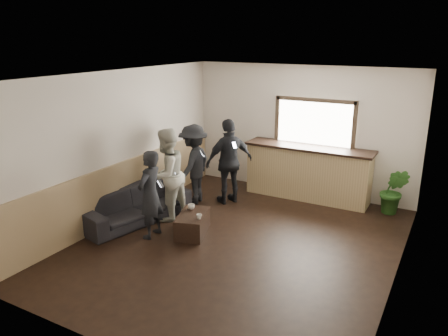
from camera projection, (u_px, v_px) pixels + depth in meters
The scene contains 12 objects.
ground at pixel (238, 243), 7.41m from camera, with size 5.00×6.00×0.01m, color black.
room_shell at pixel (200, 155), 7.32m from camera, with size 5.01×6.01×2.80m.
bar_counter at pixel (308, 169), 9.34m from camera, with size 2.70×0.68×2.13m.
sofa at pixel (135, 205), 8.24m from camera, with size 2.16×0.84×0.63m, color black.
coffee_table at pixel (193, 224), 7.74m from camera, with size 0.46×0.83×0.37m, color black.
cup_a at pixel (191, 207), 7.88m from camera, with size 0.12×0.12×0.10m, color silver.
cup_b at pixel (199, 217), 7.46m from camera, with size 0.10×0.10×0.09m, color silver.
potted_plant at pixel (394, 191), 8.52m from camera, with size 0.52×0.42×0.95m, color #2D6623.
person_a at pixel (150, 194), 7.47m from camera, with size 0.47×0.58×1.55m.
person_b at pixel (167, 175), 8.17m from camera, with size 0.75×0.92×1.76m.
person_c at pixel (194, 164), 9.02m from camera, with size 0.72×1.13×1.66m.
person_d at pixel (229, 162), 9.01m from camera, with size 0.95×1.11×1.78m.
Camera 1 is at (3.03, -6.00, 3.38)m, focal length 35.00 mm.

